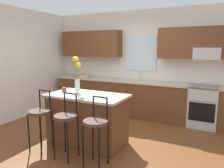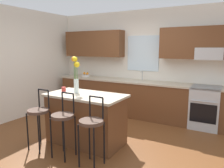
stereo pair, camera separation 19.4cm
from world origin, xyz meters
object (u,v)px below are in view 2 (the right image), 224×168
object	(u,v)px
kitchen_island	(86,119)
mug_ceramic	(64,89)
oven_range	(205,107)
bar_stool_near	(39,114)
bar_stool_far	(92,125)
fruit_bowl_oranges	(86,75)
bar_stool_middle	(63,119)
flower_vase	(76,72)

from	to	relation	value
kitchen_island	mug_ceramic	world-z (taller)	mug_ceramic
oven_range	kitchen_island	distance (m)	2.64
oven_range	bar_stool_near	distance (m)	3.45
bar_stool_far	kitchen_island	bearing A→B (deg)	132.63
fruit_bowl_oranges	kitchen_island	bearing A→B (deg)	-53.88
kitchen_island	bar_stool_middle	world-z (taller)	bar_stool_middle
bar_stool_middle	bar_stool_near	bearing A→B (deg)	180.00
fruit_bowl_oranges	bar_stool_near	bearing A→B (deg)	-71.11
oven_range	bar_stool_near	bearing A→B (deg)	-133.05
oven_range	mug_ceramic	bearing A→B (deg)	-140.05
kitchen_island	bar_stool_far	bearing A→B (deg)	-47.37
kitchen_island	flower_vase	size ratio (longest dim) A/B	2.13
bar_stool_far	flower_vase	world-z (taller)	flower_vase
flower_vase	mug_ceramic	size ratio (longest dim) A/B	7.50
oven_range	bar_stool_far	distance (m)	2.82
bar_stool_middle	oven_range	bearing A→B (deg)	54.41
kitchen_island	oven_range	bearing A→B (deg)	46.82
fruit_bowl_oranges	mug_ceramic	bearing A→B (deg)	-64.85
kitchen_island	bar_stool_near	world-z (taller)	bar_stool_near
kitchen_island	bar_stool_near	xyz separation A→B (m)	(-0.55, -0.60, 0.17)
kitchen_island	bar_stool_far	distance (m)	0.83
bar_stool_near	flower_vase	xyz separation A→B (m)	(0.34, 0.61, 0.68)
bar_stool_far	mug_ceramic	size ratio (longest dim) A/B	11.58
bar_stool_middle	fruit_bowl_oranges	size ratio (longest dim) A/B	4.34
oven_range	mug_ceramic	world-z (taller)	mug_ceramic
flower_vase	fruit_bowl_oranges	size ratio (longest dim) A/B	2.81
flower_vase	mug_ceramic	xyz separation A→B (m)	(-0.29, -0.02, -0.35)
bar_stool_far	flower_vase	size ratio (longest dim) A/B	1.54
bar_stool_middle	flower_vase	distance (m)	0.94
bar_stool_far	fruit_bowl_oranges	size ratio (longest dim) A/B	4.34
bar_stool_far	fruit_bowl_oranges	bearing A→B (deg)	127.76
bar_stool_middle	mug_ceramic	size ratio (longest dim) A/B	11.58
bar_stool_middle	mug_ceramic	distance (m)	0.84
bar_stool_near	fruit_bowl_oranges	bearing A→B (deg)	108.89
bar_stool_middle	bar_stool_far	bearing A→B (deg)	0.00
bar_stool_middle	kitchen_island	bearing A→B (deg)	90.00
bar_stool_middle	flower_vase	bearing A→B (deg)	109.09
bar_stool_near	fruit_bowl_oranges	xyz separation A→B (m)	(-0.87, 2.54, 0.33)
mug_ceramic	kitchen_island	bearing A→B (deg)	1.02
kitchen_island	bar_stool_middle	size ratio (longest dim) A/B	1.38
oven_range	bar_stool_far	world-z (taller)	bar_stool_far
bar_stool_far	mug_ceramic	xyz separation A→B (m)	(-1.05, 0.59, 0.33)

